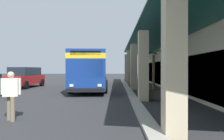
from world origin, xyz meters
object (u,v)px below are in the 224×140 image
(pedestrian, at_px, (11,93))
(transit_bus, at_px, (91,68))
(parked_suv_red, at_px, (25,77))
(potted_palm, at_px, (154,87))

(pedestrian, bearing_deg, transit_bus, 173.28)
(transit_bus, distance_m, parked_suv_red, 6.72)
(parked_suv_red, relative_size, pedestrian, 2.90)
(transit_bus, bearing_deg, parked_suv_red, -98.97)
(pedestrian, bearing_deg, parked_suv_red, -157.14)
(transit_bus, relative_size, potted_palm, 3.85)
(transit_bus, height_order, pedestrian, transit_bus)
(parked_suv_red, bearing_deg, transit_bus, 81.03)
(parked_suv_red, xyz_separation_m, potted_palm, (7.33, 11.12, -0.32))
(parked_suv_red, bearing_deg, pedestrian, 22.86)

